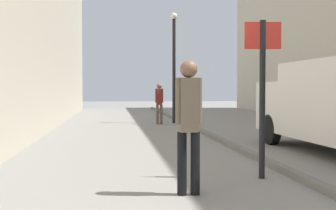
{
  "coord_description": "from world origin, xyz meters",
  "views": [
    {
      "loc": [
        -1.43,
        -1.46,
        1.48
      ],
      "look_at": [
        0.2,
        11.36,
        1.01
      ],
      "focal_mm": 47.45,
      "sensor_mm": 36.0,
      "label": 1
    }
  ],
  "objects_px": {
    "pedestrian_mid_block": "(159,101)",
    "lamp_post": "(174,60)",
    "pedestrian_main_foreground": "(189,117)",
    "street_sign_post": "(262,85)"
  },
  "relations": [
    {
      "from": "pedestrian_main_foreground",
      "to": "pedestrian_mid_block",
      "type": "height_order",
      "value": "pedestrian_main_foreground"
    },
    {
      "from": "pedestrian_main_foreground",
      "to": "lamp_post",
      "type": "bearing_deg",
      "value": -96.85
    },
    {
      "from": "pedestrian_main_foreground",
      "to": "pedestrian_mid_block",
      "type": "distance_m",
      "value": 12.42
    },
    {
      "from": "pedestrian_mid_block",
      "to": "street_sign_post",
      "type": "distance_m",
      "value": 11.44
    },
    {
      "from": "pedestrian_mid_block",
      "to": "lamp_post",
      "type": "bearing_deg",
      "value": 30.64
    },
    {
      "from": "pedestrian_mid_block",
      "to": "pedestrian_main_foreground",
      "type": "bearing_deg",
      "value": -102.92
    },
    {
      "from": "pedestrian_main_foreground",
      "to": "pedestrian_mid_block",
      "type": "xyz_separation_m",
      "value": [
        0.91,
        12.39,
        -0.09
      ]
    },
    {
      "from": "pedestrian_mid_block",
      "to": "lamp_post",
      "type": "xyz_separation_m",
      "value": [
        0.7,
        0.58,
        1.73
      ]
    },
    {
      "from": "pedestrian_mid_block",
      "to": "lamp_post",
      "type": "height_order",
      "value": "lamp_post"
    },
    {
      "from": "pedestrian_main_foreground",
      "to": "pedestrian_mid_block",
      "type": "relative_size",
      "value": 1.09
    }
  ]
}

